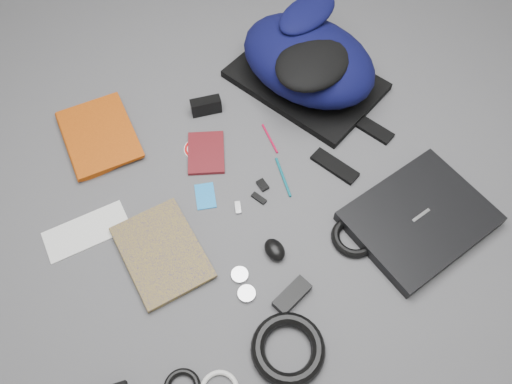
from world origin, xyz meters
name	(u,v)px	position (x,y,z in m)	size (l,w,h in m)	color
ground	(256,195)	(0.00, 0.00, 0.00)	(4.00, 4.00, 0.00)	#4F4F51
backpack	(308,59)	(0.36, 0.34, 0.11)	(0.37, 0.54, 0.22)	black
laptop	(419,218)	(0.39, -0.29, 0.02)	(0.39, 0.31, 0.04)	black
textbook_red	(66,147)	(-0.47, 0.42, 0.02)	(0.22, 0.29, 0.03)	#973708
comic_book	(128,270)	(-0.43, -0.06, 0.01)	(0.21, 0.29, 0.02)	#C1A00D
envelope	(87,231)	(-0.50, 0.11, 0.00)	(0.24, 0.11, 0.00)	silver
dvd_case	(206,153)	(-0.07, 0.21, 0.01)	(0.11, 0.16, 0.01)	#490E11
compact_camera	(206,106)	(0.00, 0.37, 0.03)	(0.10, 0.04, 0.06)	black
sticker_disc	(196,149)	(-0.10, 0.24, 0.00)	(0.08, 0.08, 0.00)	white
pen_teal	(283,177)	(0.10, 0.02, 0.00)	(0.01, 0.01, 0.15)	#0B5B68
pen_red	(270,138)	(0.14, 0.17, 0.00)	(0.01, 0.01, 0.12)	#BB0E37
id_badge	(205,196)	(-0.14, 0.07, 0.00)	(0.06, 0.09, 0.00)	#1C84D7
usb_black	(259,198)	(0.00, -0.02, 0.00)	(0.02, 0.05, 0.01)	black
usb_silver	(238,208)	(-0.07, -0.02, 0.00)	(0.02, 0.04, 0.01)	#B3B3B5
key_fob	(263,185)	(0.03, 0.02, 0.01)	(0.02, 0.04, 0.01)	black
mouse	(275,250)	(-0.04, -0.19, 0.02)	(0.05, 0.07, 0.04)	black
headphone_left	(240,275)	(-0.16, -0.21, 0.01)	(0.05, 0.05, 0.01)	silver
headphone_right	(247,294)	(-0.16, -0.27, 0.01)	(0.05, 0.05, 0.01)	#B3B3B5
cable_coil	(354,237)	(0.19, -0.26, 0.01)	(0.13, 0.13, 0.03)	black
power_brick	(292,296)	(-0.06, -0.33, 0.01)	(0.11, 0.05, 0.03)	black
power_cord_coil	(288,349)	(-0.13, -0.45, 0.02)	(0.19, 0.19, 0.04)	black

